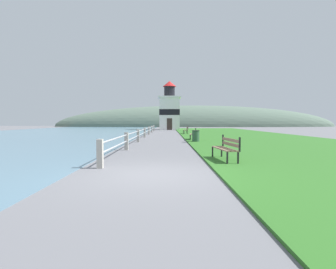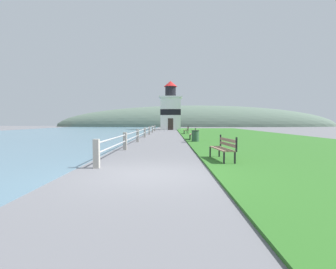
% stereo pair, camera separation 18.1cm
% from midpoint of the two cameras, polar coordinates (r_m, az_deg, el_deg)
% --- Properties ---
extents(ground_plane, '(160.00, 160.00, 0.00)m').
position_cam_midpoint_polar(ground_plane, '(7.29, -3.73, -8.72)').
color(ground_plane, slate).
extents(grass_verge, '(12.00, 56.70, 0.06)m').
position_cam_midpoint_polar(grass_verge, '(27.05, 16.03, -0.29)').
color(grass_verge, '#2D6623').
rests_on(grass_verge, ground_plane).
extents(water_strip, '(24.00, 90.72, 0.01)m').
position_cam_midpoint_polar(water_strip, '(29.98, -29.16, -0.28)').
color(water_strip, slate).
rests_on(water_strip, ground_plane).
extents(seawall_railing, '(0.18, 31.31, 0.91)m').
position_cam_midpoint_polar(seawall_railing, '(23.81, -4.88, 0.63)').
color(seawall_railing, '#A8A399').
rests_on(seawall_railing, ground_plane).
extents(park_bench_near, '(0.67, 1.83, 0.94)m').
position_cam_midpoint_polar(park_bench_near, '(9.76, 12.59, -2.64)').
color(park_bench_near, '#846B51').
rests_on(park_bench_near, ground_plane).
extents(park_bench_midway, '(0.64, 1.69, 0.94)m').
position_cam_midpoint_polar(park_bench_midway, '(20.49, 5.84, 0.25)').
color(park_bench_midway, '#846B51').
rests_on(park_bench_midway, ground_plane).
extents(park_bench_far, '(0.48, 1.61, 0.94)m').
position_cam_midpoint_polar(park_bench_far, '(30.16, 4.26, 1.09)').
color(park_bench_far, '#846B51').
rests_on(park_bench_far, ground_plane).
extents(lighthouse, '(3.98, 3.98, 8.59)m').
position_cam_midpoint_polar(lighthouse, '(46.56, 0.66, 5.39)').
color(lighthouse, white).
rests_on(lighthouse, ground_plane).
extents(trash_bin, '(0.54, 0.54, 0.84)m').
position_cam_midpoint_polar(trash_bin, '(18.44, 6.24, -0.39)').
color(trash_bin, '#2D5138').
rests_on(trash_bin, ground_plane).
extents(distant_hillside, '(80.00, 16.00, 12.00)m').
position_cam_midpoint_polar(distant_hillside, '(75.31, 6.16, 1.73)').
color(distant_hillside, '#566B5B').
rests_on(distant_hillside, ground_plane).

